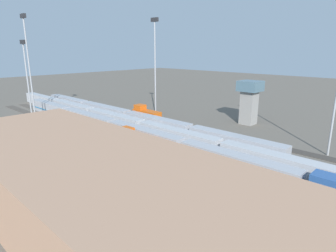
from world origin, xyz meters
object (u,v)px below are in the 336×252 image
light_mast_3 (26,70)px  light_mast_2 (155,57)px  light_mast_1 (28,56)px  maintenance_shed (88,183)px  train_on_track_1 (146,115)px  control_tower (249,99)px  train_on_track_2 (128,117)px  train_on_track_3 (139,127)px  train_on_track_4 (138,135)px  train_on_track_5 (134,143)px

light_mast_3 → light_mast_2: bearing=-128.3°
light_mast_1 → maintenance_shed: bearing=164.1°
train_on_track_1 → control_tower: size_ratio=0.78×
train_on_track_1 → light_mast_1: 38.89m
train_on_track_1 → train_on_track_2: train_on_track_1 is taller
train_on_track_3 → maintenance_shed: maintenance_shed is taller
light_mast_1 → train_on_track_4: bearing=-168.8°
train_on_track_1 → light_mast_2: (3.58, -7.46, 17.28)m
train_on_track_5 → light_mast_3: bearing=4.0°
train_on_track_5 → control_tower: bearing=-97.6°
train_on_track_5 → train_on_track_2: (20.69, -15.00, -0.14)m
light_mast_1 → maintenance_shed: 62.59m
train_on_track_2 → train_on_track_5: bearing=144.1°
light_mast_1 → maintenance_shed: light_mast_1 is taller
light_mast_2 → light_mast_1: bearing=53.4°
train_on_track_4 → light_mast_3: 44.43m
train_on_track_3 → train_on_track_4: same height
train_on_track_3 → light_mast_1: 40.70m
train_on_track_3 → train_on_track_5: bearing=135.1°
train_on_track_5 → light_mast_2: 39.12m
train_on_track_1 → light_mast_3: 38.70m
light_mast_1 → control_tower: size_ratio=2.45×
train_on_track_3 → maintenance_shed: size_ratio=2.41×
train_on_track_2 → maintenance_shed: 49.01m
train_on_track_5 → control_tower: (-5.30, -39.67, 5.39)m
light_mast_1 → maintenance_shed: (-58.39, 16.66, -15.16)m
light_mast_1 → light_mast_2: size_ratio=1.01×
train_on_track_4 → control_tower: control_tower is taller
train_on_track_4 → light_mast_2: size_ratio=3.69×
train_on_track_2 → light_mast_2: (1.17, -12.46, 17.42)m
train_on_track_3 → train_on_track_5: 14.17m
light_mast_2 → maintenance_shed: 60.97m
train_on_track_1 → train_on_track_4: train_on_track_1 is taller
train_on_track_3 → train_on_track_5: (-10.05, 10.00, 0.09)m
train_on_track_4 → train_on_track_2: bearing=-31.9°
train_on_track_4 → train_on_track_3: bearing=-42.7°
train_on_track_4 → light_mast_1: 44.21m
train_on_track_3 → light_mast_3: size_ratio=5.70×
train_on_track_3 → light_mast_1: size_ratio=4.41×
light_mast_1 → light_mast_3: size_ratio=1.29×
train_on_track_5 → control_tower: size_ratio=0.78×
light_mast_2 → maintenance_shed: (-35.85, 47.00, -14.94)m
train_on_track_4 → train_on_track_2: (16.06, -10.00, -0.03)m
light_mast_1 → light_mast_2: 37.80m
train_on_track_2 → light_mast_1: size_ratio=3.03×
light_mast_2 → control_tower: light_mast_2 is taller
control_tower → train_on_track_5: bearing=82.4°
light_mast_1 → train_on_track_2: bearing=-143.0°
train_on_track_1 → light_mast_2: size_ratio=0.32×
maintenance_shed → train_on_track_3: bearing=-50.9°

